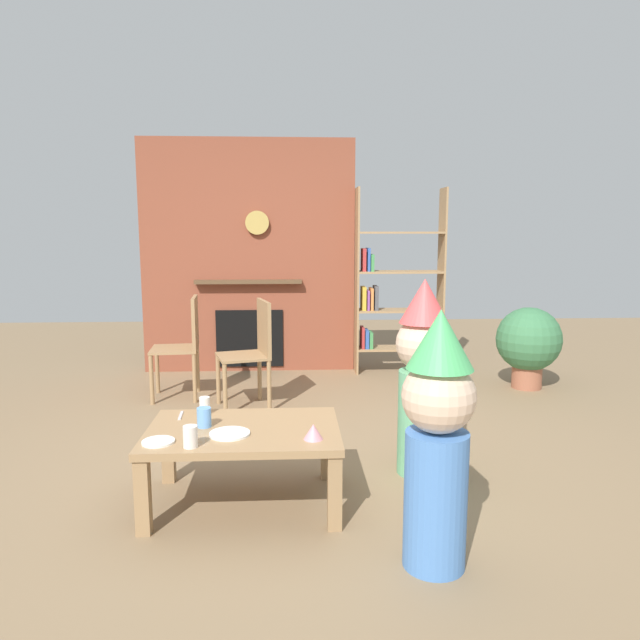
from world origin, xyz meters
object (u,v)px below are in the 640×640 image
Objects in this scene: bookshelf at (391,289)px; dining_chair_left at (185,341)px; dining_chair_middle at (253,347)px; paper_plate_front at (230,434)px; child_in_pink at (423,372)px; paper_cup_near_right at (204,417)px; coffee_table at (244,440)px; paper_cup_center at (205,406)px; birthday_cake_slice at (313,432)px; potted_plant_tall at (529,342)px; child_with_cone_hat at (437,434)px; paper_cup_near_left at (190,437)px; paper_plate_rear at (158,442)px.

bookshelf reaches higher than dining_chair_left.
paper_plate_front is at bearing 74.29° from dining_chair_middle.
child_in_pink is at bearing 112.48° from dining_chair_middle.
coffee_table is at bearing -8.44° from paper_cup_near_right.
paper_cup_center is at bearing -119.85° from bookshelf.
child_in_pink reaches higher than paper_cup_near_right.
dining_chair_middle reaches higher than coffee_table.
birthday_cake_slice is at bearing -27.18° from coffee_table.
potted_plant_tall is at bearing -146.11° from child_in_pink.
child_with_cone_hat is at bearing -38.82° from paper_cup_center.
paper_cup_center is at bearing 133.09° from coffee_table.
paper_cup_near_left is at bearing -137.32° from potted_plant_tall.
bookshelf reaches higher than paper_plate_rear.
paper_plate_rear is 0.18× the size of dining_chair_left.
dining_chair_left reaches higher than coffee_table.
paper_plate_rear is at bearing -163.87° from paper_plate_front.
dining_chair_left is at bearing 107.82° from coffee_table.
dining_chair_left is at bearing 100.49° from paper_cup_near_left.
potted_plant_tall is at bearing 36.07° from paper_cup_center.
child_in_pink is at bearing 25.92° from paper_cup_near_left.
coffee_table is 1.12m from child_with_cone_hat.
child_in_pink reaches higher than paper_plate_rear.
paper_plate_front is at bearing 100.68° from dining_chair_left.
child_in_pink reaches higher than coffee_table.
child_with_cone_hat is at bearing -119.05° from potted_plant_tall.
paper_cup_near_right reaches higher than birthday_cake_slice.
paper_cup_center is 1.30m from child_in_pink.
paper_cup_center reaches higher than birthday_cake_slice.
paper_plate_front is 0.44m from birthday_cake_slice.
dining_chair_left is (-0.46, 2.05, 0.03)m from paper_cup_near_right.
bookshelf reaches higher than potted_plant_tall.
child_in_pink is 1.32× the size of dining_chair_left.
child_with_cone_hat is at bearing 61.90° from child_in_pink.
coffee_table is 1.14× the size of dining_chair_left.
dining_chair_left is at bearing -177.18° from potted_plant_tall.
bookshelf reaches higher than coffee_table.
paper_plate_front is at bearing -41.69° from paper_cup_near_right.
bookshelf is at bearing 149.14° from potted_plant_tall.
child_in_pink reaches higher than paper_cup_center.
paper_plate_rear is (-0.17, 0.07, -0.05)m from paper_cup_near_left.
paper_cup_center is 0.49m from paper_plate_rear.
dining_chair_left is (-0.61, 2.19, 0.08)m from paper_plate_front.
paper_cup_near_right is at bearing 159.19° from birthday_cake_slice.
child_in_pink reaches higher than paper_plate_front.
dining_chair_middle is (0.35, 1.97, 0.08)m from paper_plate_rear.
bookshelf is 19.01× the size of paper_cup_center.
paper_cup_near_right is 1.05× the size of birthday_cake_slice.
child_with_cone_hat is at bearing -19.10° from paper_plate_rear.
birthday_cake_slice is 3.22m from potted_plant_tall.
coffee_table is at bearing 76.30° from dining_chair_middle.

